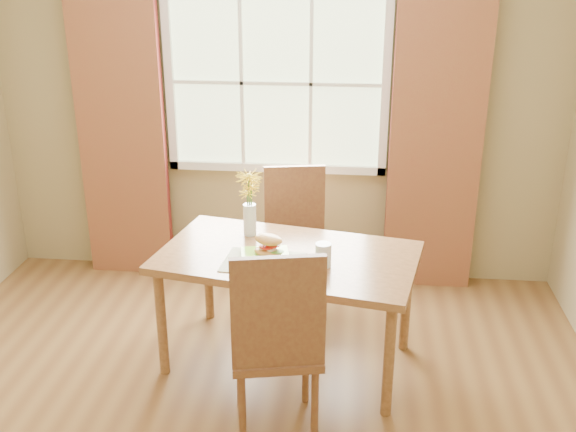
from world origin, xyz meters
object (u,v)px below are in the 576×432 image
(croissant_sandwich, at_px, (268,245))
(chair_far, at_px, (296,234))
(dining_table, at_px, (288,266))
(water_glass, at_px, (323,255))
(flower_vase, at_px, (249,196))
(chair_near, at_px, (277,339))

(croissant_sandwich, bearing_deg, chair_far, 107.14)
(dining_table, height_order, croissant_sandwich, croissant_sandwich)
(water_glass, distance_m, flower_vase, 0.66)
(chair_far, xyz_separation_m, flower_vase, (-0.25, -0.44, 0.43))
(chair_far, bearing_deg, dining_table, -99.55)
(chair_near, bearing_deg, water_glass, 59.41)
(water_glass, bearing_deg, dining_table, 147.57)
(chair_near, distance_m, flower_vase, 1.09)
(water_glass, bearing_deg, chair_far, 105.38)
(chair_far, xyz_separation_m, water_glass, (0.23, -0.84, 0.24))
(chair_far, height_order, croissant_sandwich, chair_far)
(croissant_sandwich, relative_size, flower_vase, 0.51)
(flower_vase, bearing_deg, dining_table, -45.41)
(chair_near, distance_m, chair_far, 1.42)
(water_glass, bearing_deg, chair_near, -108.80)
(chair_far, height_order, water_glass, chair_far)
(chair_near, xyz_separation_m, croissant_sandwich, (-0.12, 0.64, 0.22))
(water_glass, relative_size, flower_vase, 0.33)
(croissant_sandwich, bearing_deg, water_glass, 12.41)
(croissant_sandwich, bearing_deg, chair_near, -55.68)
(chair_near, bearing_deg, dining_table, 79.76)
(dining_table, xyz_separation_m, flower_vase, (-0.26, 0.27, 0.33))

